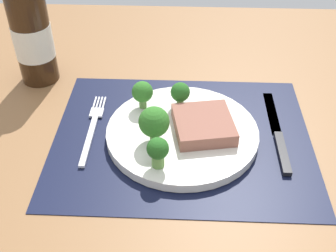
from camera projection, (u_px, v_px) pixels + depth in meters
The scene contains 11 objects.
ground_plane at pixel (185, 144), 75.96cm from camera, with size 140.00×110.00×3.00cm, color brown.
placemat at pixel (185, 137), 74.92cm from camera, with size 44.56×35.83×0.30cm, color black.
plate at pixel (185, 133), 74.32cm from camera, with size 26.24×26.24×1.60cm, color silver.
steak at pixel (206, 125), 72.87cm from camera, with size 9.65×10.24×2.39cm, color #8C5647.
broccoli_near_fork at pixel (157, 122), 69.03cm from camera, with size 5.08×5.08×6.58cm.
broccoli_center at pixel (145, 93), 76.78cm from camera, with size 3.84×3.84×5.28cm.
broccoli_back_left at pixel (161, 151), 65.03cm from camera, with size 3.46×3.46×5.29cm.
broccoli_near_steak at pixel (183, 93), 77.09cm from camera, with size 3.52×3.52×4.91cm.
fork at pixel (95, 128), 76.30cm from camera, with size 2.40×19.20×0.50cm.
knife at pixel (281, 136), 74.48cm from camera, with size 1.80×23.00×0.80cm.
wine_bottle at pixel (34, 34), 83.38cm from camera, with size 7.67×7.67×29.36cm.
Camera 1 is at (-0.50, -56.80, 49.13)cm, focal length 45.91 mm.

